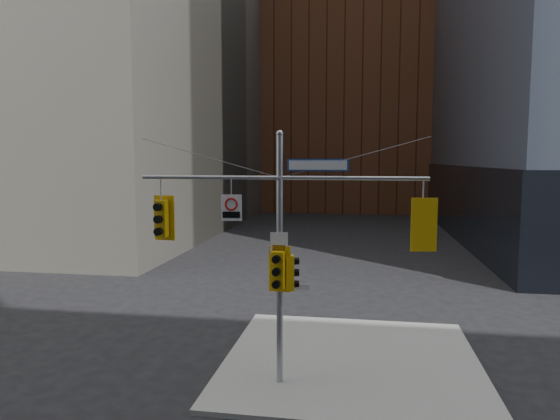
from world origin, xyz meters
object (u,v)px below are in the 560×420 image
(signal_assembly, at_px, (280,235))
(street_sign_blade, at_px, (318,165))
(traffic_light_pole_side, at_px, (291,273))
(regulatory_sign_arm, at_px, (231,207))
(traffic_light_east_arm, at_px, (422,224))
(traffic_light_pole_front, at_px, (278,270))
(traffic_light_west_arm, at_px, (162,219))

(signal_assembly, distance_m, street_sign_blade, 2.20)
(traffic_light_pole_side, xyz_separation_m, regulatory_sign_arm, (-1.70, -0.04, 1.83))
(traffic_light_east_arm, xyz_separation_m, traffic_light_pole_side, (-3.52, 0.02, -1.45))
(traffic_light_pole_side, height_order, traffic_light_pole_front, traffic_light_pole_front)
(signal_assembly, bearing_deg, street_sign_blade, 0.16)
(traffic_light_pole_side, bearing_deg, street_sign_blade, -105.79)
(traffic_light_west_arm, distance_m, traffic_light_pole_front, 3.73)
(traffic_light_pole_front, xyz_separation_m, regulatory_sign_arm, (-1.38, 0.25, 1.71))
(traffic_light_west_arm, xyz_separation_m, traffic_light_pole_front, (3.47, -0.28, -1.34))
(traffic_light_pole_front, distance_m, street_sign_blade, 3.08)
(signal_assembly, relative_size, traffic_light_pole_front, 6.21)
(traffic_light_west_arm, height_order, traffic_light_pole_side, traffic_light_west_arm)
(traffic_light_pole_front, bearing_deg, traffic_light_west_arm, -179.46)
(signal_assembly, xyz_separation_m, traffic_light_pole_front, (0.00, -0.27, -0.95))
(traffic_light_west_arm, distance_m, regulatory_sign_arm, 2.13)
(signal_assembly, height_order, traffic_light_pole_side, signal_assembly)
(traffic_light_pole_front, xyz_separation_m, street_sign_blade, (1.05, 0.27, 2.89))
(traffic_light_west_arm, xyz_separation_m, street_sign_blade, (4.52, -0.01, 1.55))
(traffic_light_pole_side, xyz_separation_m, traffic_light_pole_front, (-0.32, -0.28, 0.12))
(signal_assembly, distance_m, traffic_light_pole_side, 1.12)
(regulatory_sign_arm, bearing_deg, street_sign_blade, -4.95)
(street_sign_blade, bearing_deg, signal_assembly, 177.97)
(traffic_light_pole_side, relative_size, regulatory_sign_arm, 1.33)
(street_sign_blade, bearing_deg, traffic_light_pole_side, 176.66)
(traffic_light_east_arm, bearing_deg, regulatory_sign_arm, -5.23)
(traffic_light_east_arm, bearing_deg, traffic_light_west_arm, -5.56)
(traffic_light_east_arm, bearing_deg, street_sign_blade, -5.51)
(signal_assembly, xyz_separation_m, traffic_light_west_arm, (-3.47, 0.01, 0.38))
(signal_assembly, height_order, regulatory_sign_arm, signal_assembly)
(signal_assembly, distance_m, traffic_light_pole_front, 0.99)
(traffic_light_pole_side, bearing_deg, traffic_light_east_arm, -104.93)
(signal_assembly, distance_m, traffic_light_west_arm, 3.49)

